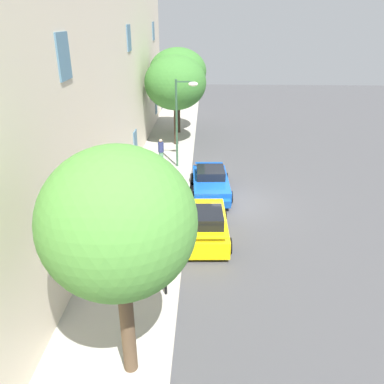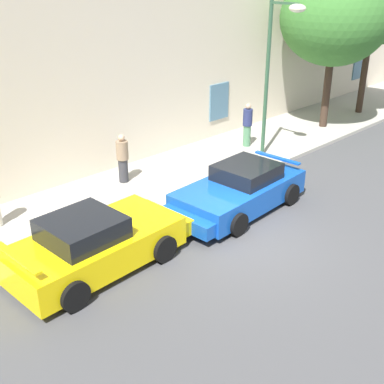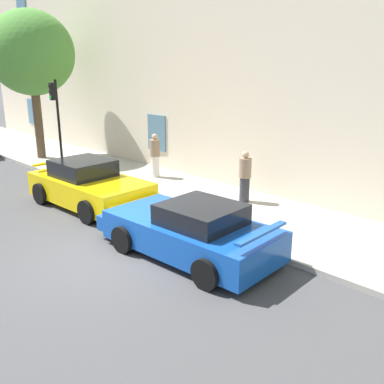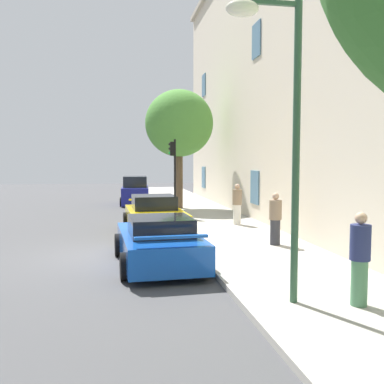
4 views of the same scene
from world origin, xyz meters
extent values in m
plane|color=#444447|center=(0.00, 0.00, 0.00)|extent=(80.00, 80.00, 0.00)
cube|color=#A8A399|center=(0.00, 4.42, 0.07)|extent=(60.00, 3.84, 0.14)
cube|color=slate|center=(-17.41, 6.31, 1.60)|extent=(1.10, 0.06, 1.50)
cube|color=slate|center=(-5.80, 6.31, 1.60)|extent=(1.10, 0.06, 1.50)
cube|color=yellow|center=(-3.61, 1.63, 0.56)|extent=(4.33, 2.18, 0.75)
cube|color=black|center=(-3.93, 1.62, 1.19)|extent=(1.76, 1.67, 0.52)
cube|color=yellow|center=(-1.75, 1.71, 0.46)|extent=(1.35, 1.90, 0.41)
cube|color=yellow|center=(-5.57, 1.55, 1.15)|extent=(0.23, 1.71, 0.06)
cylinder|color=black|center=(-2.34, 2.69, 0.35)|extent=(0.71, 0.27, 0.70)
cylinder|color=black|center=(-2.26, 0.68, 0.35)|extent=(0.71, 0.27, 0.70)
cylinder|color=black|center=(-4.97, 2.58, 0.35)|extent=(0.71, 0.27, 0.70)
cylinder|color=black|center=(-4.89, 0.57, 0.35)|extent=(0.71, 0.27, 0.70)
cube|color=#144CB2|center=(1.32, 1.30, 0.53)|extent=(4.35, 2.17, 0.71)
cube|color=black|center=(1.64, 1.31, 1.11)|extent=(1.78, 1.65, 0.46)
cube|color=#144CB2|center=(-0.55, 1.20, 0.44)|extent=(1.37, 1.87, 0.39)
cube|color=#144CB2|center=(3.28, 1.39, 1.10)|extent=(0.24, 1.67, 0.06)
cylinder|color=black|center=(0.05, 0.25, 0.33)|extent=(0.68, 0.27, 0.67)
cylinder|color=black|center=(-0.05, 2.21, 0.33)|extent=(0.68, 0.27, 0.67)
cylinder|color=black|center=(2.69, 0.38, 0.33)|extent=(0.68, 0.27, 0.67)
cylinder|color=black|center=(2.59, 2.34, 0.33)|extent=(0.68, 0.27, 0.67)
cylinder|color=brown|center=(-11.10, 3.65, 1.85)|extent=(0.39, 0.39, 3.42)
ellipsoid|color=#4C8C38|center=(-11.10, 3.65, 4.85)|extent=(3.76, 3.76, 3.70)
cylinder|color=black|center=(-7.85, 2.97, 1.98)|extent=(0.10, 0.10, 3.67)
cube|color=black|center=(-7.85, 2.83, 3.36)|extent=(0.22, 0.20, 0.66)
sphere|color=black|center=(-7.85, 2.72, 3.57)|extent=(0.12, 0.12, 0.12)
sphere|color=black|center=(-7.85, 2.72, 3.36)|extent=(0.12, 0.12, 0.12)
sphere|color=green|center=(-7.85, 2.72, 3.15)|extent=(0.12, 0.12, 0.12)
cylinder|color=#333338|center=(-0.13, 5.13, 0.54)|extent=(0.37, 0.37, 0.80)
cylinder|color=#8C7259|center=(-0.13, 5.13, 1.25)|extent=(0.47, 0.47, 0.62)
sphere|color=tan|center=(-0.13, 5.13, 1.68)|extent=(0.22, 0.22, 0.22)
cylinder|color=silver|center=(-4.54, 5.14, 0.55)|extent=(0.35, 0.35, 0.83)
cylinder|color=#8C7259|center=(-4.54, 5.14, 1.29)|extent=(0.44, 0.44, 0.64)
sphere|color=tan|center=(-4.54, 5.14, 1.73)|extent=(0.22, 0.22, 0.22)
camera|label=1|loc=(-19.05, 1.62, 9.28)|focal=36.37mm
camera|label=2|loc=(-9.10, -7.33, 6.74)|focal=46.08mm
camera|label=3|loc=(8.04, -5.34, 4.42)|focal=40.20mm
camera|label=4|loc=(12.77, 0.21, 2.82)|focal=40.45mm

